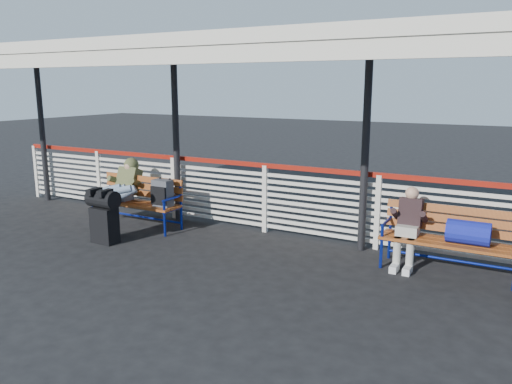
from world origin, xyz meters
The scene contains 8 objects.
ground centered at (0.00, 0.00, 0.00)m, with size 60.00×60.00×0.00m, color black.
fence centered at (0.00, 1.90, 0.66)m, with size 12.08×0.08×1.24m.
canopy centered at (0.00, 0.87, 3.04)m, with size 12.60×3.60×3.16m.
luggage_stack centered at (-2.04, 0.08, 0.49)m, with size 0.55×0.32×0.90m.
bench_left centered at (-2.02, 1.10, 0.60)m, with size 1.80×0.56×0.94m.
bench_right centered at (3.25, 1.36, 0.59)m, with size 1.80×0.56×0.92m.
traveler_man centered at (-2.38, 0.76, 0.73)m, with size 0.94×1.64×0.77m.
companion_person centered at (2.58, 1.35, 0.60)m, with size 0.32×0.66×1.15m.
Camera 1 is at (3.96, -5.68, 2.56)m, focal length 35.00 mm.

